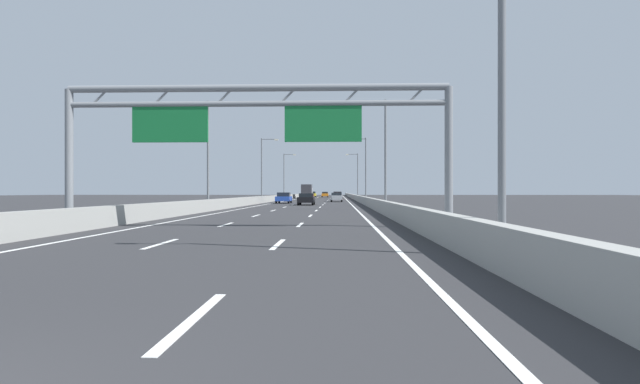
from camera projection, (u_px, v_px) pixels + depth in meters
The scene contains 56 objects.
ground_plane at pixel (320, 199), 102.89m from camera, with size 260.00×260.00×0.00m, color #2D2D30.
lane_dash_left_1 at pixel (161, 244), 15.51m from camera, with size 0.16×3.00×0.01m, color white.
lane_dash_left_2 at pixel (226, 225), 24.51m from camera, with size 0.16×3.00×0.01m, color white.
lane_dash_left_3 at pixel (256, 216), 33.50m from camera, with size 0.16×3.00×0.01m, color white.
lane_dash_left_4 at pixel (273, 210), 42.50m from camera, with size 0.16×3.00×0.01m, color white.
lane_dash_left_5 at pixel (285, 207), 51.49m from camera, with size 0.16×3.00×0.01m, color white.
lane_dash_left_6 at pixel (293, 205), 60.48m from camera, with size 0.16×3.00×0.01m, color white.
lane_dash_left_7 at pixel (299, 203), 69.48m from camera, with size 0.16×3.00×0.01m, color white.
lane_dash_left_8 at pixel (303, 202), 78.47m from camera, with size 0.16×3.00×0.01m, color white.
lane_dash_left_9 at pixel (307, 201), 87.47m from camera, with size 0.16×3.00×0.01m, color white.
lane_dash_left_10 at pixel (310, 200), 96.46m from camera, with size 0.16×3.00×0.01m, color white.
lane_dash_left_11 at pixel (312, 199), 105.46m from camera, with size 0.16×3.00×0.01m, color white.
lane_dash_left_12 at pixel (314, 198), 114.45m from camera, with size 0.16×3.00×0.01m, color white.
lane_dash_left_13 at pixel (316, 198), 123.44m from camera, with size 0.16×3.00×0.01m, color white.
lane_dash_left_14 at pixel (317, 197), 132.44m from camera, with size 0.16×3.00×0.01m, color white.
lane_dash_left_15 at pixel (319, 197), 141.43m from camera, with size 0.16×3.00×0.01m, color white.
lane_dash_left_16 at pixel (320, 197), 150.43m from camera, with size 0.16×3.00×0.01m, color white.
lane_dash_left_17 at pixel (321, 196), 159.42m from camera, with size 0.16×3.00×0.01m, color white.
lane_dash_right_0 at pixel (193, 319), 6.39m from camera, with size 0.16×3.00×0.01m, color white.
lane_dash_right_1 at pixel (278, 244), 15.38m from camera, with size 0.16×3.00×0.01m, color white.
lane_dash_right_2 at pixel (300, 225), 24.38m from camera, with size 0.16×3.00×0.01m, color white.
lane_dash_right_3 at pixel (310, 216), 33.37m from camera, with size 0.16×3.00×0.01m, color white.
lane_dash_right_4 at pixel (316, 211), 42.37m from camera, with size 0.16×3.00×0.01m, color white.
lane_dash_right_5 at pixel (320, 207), 51.36m from camera, with size 0.16×3.00×0.01m, color white.
lane_dash_right_6 at pixel (323, 205), 60.36m from camera, with size 0.16×3.00×0.01m, color white.
lane_dash_right_7 at pixel (325, 203), 69.35m from camera, with size 0.16×3.00×0.01m, color white.
lane_dash_right_8 at pixel (326, 202), 78.34m from camera, with size 0.16×3.00×0.01m, color white.
lane_dash_right_9 at pixel (328, 201), 87.34m from camera, with size 0.16×3.00×0.01m, color white.
lane_dash_right_10 at pixel (329, 200), 96.33m from camera, with size 0.16×3.00×0.01m, color white.
lane_dash_right_11 at pixel (329, 199), 105.33m from camera, with size 0.16×3.00×0.01m, color white.
lane_dash_right_12 at pixel (330, 198), 114.32m from camera, with size 0.16×3.00×0.01m, color white.
lane_dash_right_13 at pixel (331, 198), 123.32m from camera, with size 0.16×3.00×0.01m, color white.
lane_dash_right_14 at pixel (331, 197), 132.31m from camera, with size 0.16×3.00×0.01m, color white.
lane_dash_right_15 at pixel (332, 197), 141.30m from camera, with size 0.16×3.00×0.01m, color white.
lane_dash_right_16 at pixel (332, 197), 150.30m from camera, with size 0.16×3.00×0.01m, color white.
lane_dash_right_17 at pixel (332, 196), 159.29m from camera, with size 0.16×3.00×0.01m, color white.
edge_line_left at pixel (289, 200), 91.09m from camera, with size 0.16×176.00×0.01m, color white.
edge_line_right at pixel (347, 200), 90.71m from camera, with size 0.16×176.00×0.01m, color white.
barrier_left at pixel (291, 196), 113.13m from camera, with size 0.45×220.00×0.95m.
barrier_right at pixel (353, 196), 112.64m from camera, with size 0.45×220.00×0.95m.
sign_gantry at pixel (254, 118), 22.49m from camera, with size 17.29×0.36×6.36m.
streetlamp_right_near at pixel (492, 39), 12.62m from camera, with size 2.58×0.28×9.50m.
streetlamp_left_mid at pixel (211, 148), 44.14m from camera, with size 2.58×0.28×9.50m.
streetlamp_right_mid at pixel (383, 147), 43.61m from camera, with size 2.58×0.28×9.50m.
streetlamp_left_far at pixel (263, 166), 75.13m from camera, with size 2.58×0.28×9.50m.
streetlamp_right_far at pixel (364, 166), 74.59m from camera, with size 2.58×0.28×9.50m.
streetlamp_left_distant at pixel (285, 173), 106.11m from camera, with size 2.58×0.28×9.50m.
streetlamp_right_distant at pixel (357, 173), 105.58m from camera, with size 2.58×0.28×9.50m.
yellow_car at pixel (313, 194), 141.78m from camera, with size 1.89×4.68×1.56m.
black_car at pixel (306, 199), 59.79m from camera, with size 1.88×4.45×1.38m.
red_car at pixel (337, 195), 104.59m from camera, with size 1.80×4.66×1.56m.
blue_car at pixel (284, 198), 68.40m from camera, with size 1.86×4.55×1.46m.
white_car at pixel (338, 195), 131.56m from camera, with size 1.82×4.37×1.45m.
orange_car at pixel (325, 194), 139.10m from camera, with size 1.77×4.66×1.49m.
silver_car at pixel (337, 197), 78.57m from camera, with size 1.79×4.19×1.40m.
box_truck at pixel (307, 191), 118.34m from camera, with size 2.31×7.53×3.20m.
Camera 1 is at (3.62, -2.83, 1.61)m, focal length 28.50 mm.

